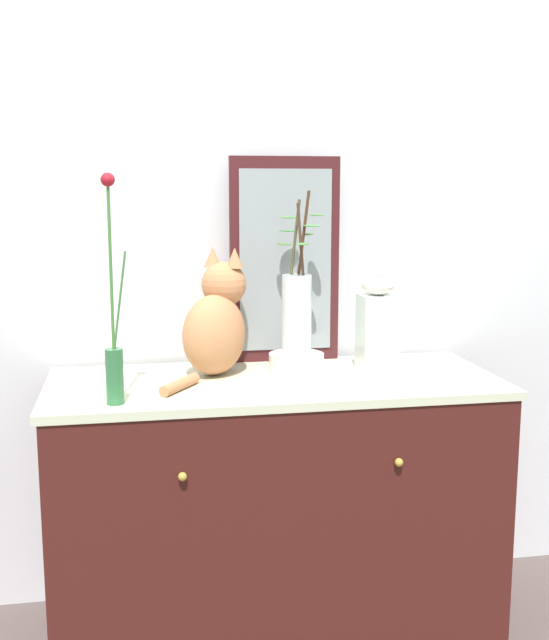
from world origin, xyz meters
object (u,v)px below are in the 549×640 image
at_px(cat_sitting, 216,323).
at_px(vase_glass_clear, 297,308).
at_px(mirror_leaning, 285,260).
at_px(sideboard, 275,508).
at_px(jar_lidded_porcelain, 377,326).
at_px(bowl_porcelain, 296,362).
at_px(vase_slim_green, 114,347).

relative_size(cat_sitting, vase_glass_clear, 0.80).
bearing_deg(mirror_leaning, sideboard, -107.69).
bearing_deg(sideboard, mirror_leaning, 72.31).
bearing_deg(jar_lidded_porcelain, bowl_porcelain, 166.26).
height_order(vase_slim_green, bowl_porcelain, vase_slim_green).
relative_size(vase_glass_clear, jar_lidded_porcelain, 1.54).
distance_m(cat_sitting, bowl_porcelain, 0.28).
xyz_separation_m(sideboard, mirror_leaning, (0.08, 0.25, 0.74)).
bearing_deg(sideboard, vase_slim_green, -157.87).
bearing_deg(sideboard, cat_sitting, 147.46).
distance_m(sideboard, vase_glass_clear, 0.62).
xyz_separation_m(sideboard, vase_slim_green, (-0.46, -0.19, 0.56)).
bearing_deg(vase_glass_clear, sideboard, -133.90).
bearing_deg(jar_lidded_porcelain, mirror_leaning, 137.96).
xyz_separation_m(sideboard, vase_glass_clear, (0.09, 0.09, 0.61)).
xyz_separation_m(bowl_porcelain, vase_glass_clear, (0.00, 0.00, 0.17)).
relative_size(mirror_leaning, vase_slim_green, 1.10).
bearing_deg(cat_sitting, vase_slim_green, -135.78).
bearing_deg(sideboard, vase_glass_clear, 46.10).
bearing_deg(mirror_leaning, vase_glass_clear, -87.83).
distance_m(sideboard, mirror_leaning, 0.79).
bearing_deg(vase_glass_clear, mirror_leaning, 92.17).
bearing_deg(jar_lidded_porcelain, vase_slim_green, -164.58).
relative_size(cat_sitting, bowl_porcelain, 2.32).
distance_m(cat_sitting, vase_slim_green, 0.42).
bearing_deg(jar_lidded_porcelain, sideboard, -174.81).
distance_m(mirror_leaning, vase_glass_clear, 0.21).
relative_size(mirror_leaning, vase_glass_clear, 1.32).
bearing_deg(bowl_porcelain, mirror_leaning, 91.83).
height_order(sideboard, mirror_leaning, mirror_leaning).
height_order(vase_glass_clear, jar_lidded_porcelain, vase_glass_clear).
height_order(cat_sitting, vase_slim_green, vase_slim_green).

